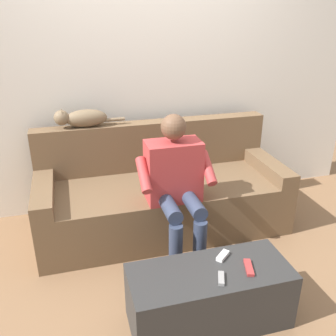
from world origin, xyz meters
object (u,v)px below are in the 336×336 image
Objects in this scene: coffee_table at (209,296)px; couch at (161,195)px; remote_red at (249,267)px; remote_white at (223,256)px; remote_gray at (221,278)px; person_solo_seated at (176,180)px; cat_on_backrest at (81,118)px.

couch is at bearing -90.00° from coffee_table.
remote_white is at bearing -126.23° from remote_red.
remote_white is at bearing -3.90° from remote_gray.
remote_gray is (-0.02, 0.85, -0.24)m from person_solo_seated.
remote_gray is at bearing -59.54° from remote_red.
coffee_table is 1.67× the size of cat_on_backrest.
cat_on_backrest is (0.62, -0.72, 0.33)m from person_solo_seated.
remote_gray is (-0.03, 1.27, 0.10)m from couch.
remote_red is at bearing 100.47° from couch.
remote_gray is at bearing 107.29° from coffee_table.
remote_gray is at bearing -156.91° from remote_white.
remote_white is (-0.12, 1.08, 0.10)m from couch.
couch is 14.28× the size of remote_red.
cat_on_backrest reaches higher than remote_white.
coffee_table is at bearing 90.00° from couch.
remote_red is 0.18m from remote_white.
remote_red is (-0.23, 1.23, 0.10)m from couch.
coffee_table is 1.77m from cat_on_backrest.
cat_on_backrest is at bearing -67.41° from coffee_table.
person_solo_seated reaches higher than cat_on_backrest.
coffee_table is 6.67× the size of remote_red.
couch is 2.14× the size of coffee_table.
couch is 19.06× the size of remote_gray.
couch is at bearing -89.27° from person_solo_seated.
remote_red is (-0.84, 1.52, -0.57)m from cat_on_backrest.
coffee_table is 0.31m from remote_red.
couch is 1.28m from remote_gray.
person_solo_seated reaches higher than remote_white.
coffee_table is at bearing -84.05° from remote_red.
remote_red is (-0.22, 0.80, -0.24)m from person_solo_seated.
remote_gray is (-0.03, 0.09, 0.20)m from coffee_table.
cat_on_backrest is 5.33× the size of remote_white.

